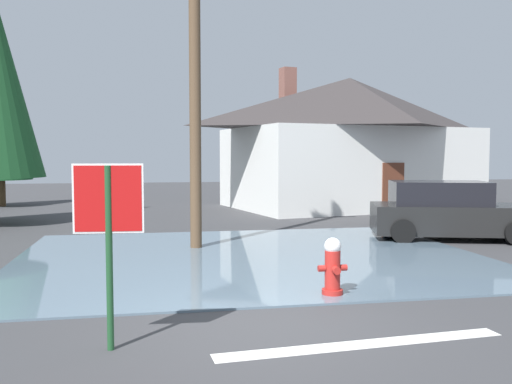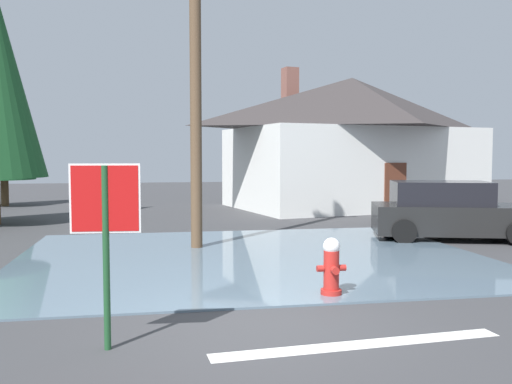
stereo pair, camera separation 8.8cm
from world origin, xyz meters
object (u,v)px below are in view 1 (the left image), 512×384
Objects in this scene: stop_sign_near at (109,217)px; fire_hydrant at (333,268)px; utility_pole at (195,36)px; house at (349,140)px; parked_car at (448,212)px.

stop_sign_near is 4.03m from fire_hydrant.
fire_hydrant is at bearing -70.14° from utility_pole.
house is (7.57, 9.88, -2.20)m from utility_pole.
parked_car is (6.87, 0.28, -4.39)m from utility_pole.
utility_pole is at bearing -177.67° from parked_car.
stop_sign_near is 11.12m from parked_car.
house is at bearing 61.48° from stop_sign_near.
utility_pole reaches higher than fire_hydrant.
utility_pole is (1.56, 6.92, 3.58)m from stop_sign_near.
stop_sign_near is 0.49× the size of parked_car.
house reaches higher than parked_car.
fire_hydrant is 0.08× the size of house.
parked_car is at bearing 40.48° from stop_sign_near.
parked_car is (8.44, 7.20, -0.82)m from stop_sign_near.
house is 9.88m from parked_car.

